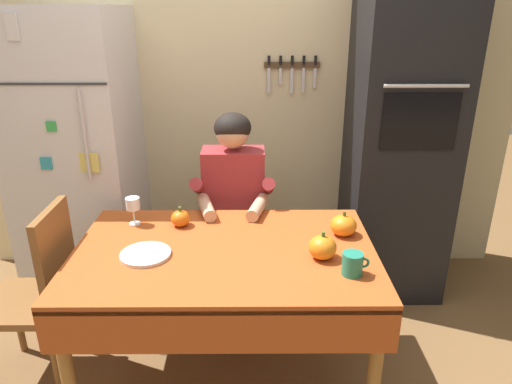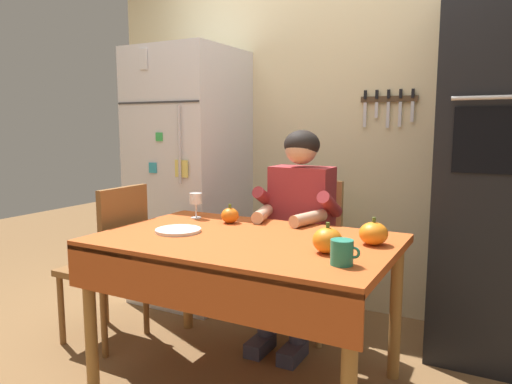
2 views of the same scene
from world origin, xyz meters
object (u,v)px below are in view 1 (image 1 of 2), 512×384
pumpkin_large (323,247)px  wall_oven (400,135)px  chair_left_side (41,289)px  wine_glass (133,205)px  refrigerator (79,160)px  chair_behind_person (235,223)px  pumpkin_medium (343,225)px  dining_table (225,267)px  pumpkin_small (180,218)px  coffee_mug (353,264)px  seated_person (233,201)px  serving_tray (146,254)px

pumpkin_large → wall_oven: bearing=58.3°
chair_left_side → wine_glass: bearing=30.6°
refrigerator → chair_behind_person: size_ratio=1.94×
refrigerator → wine_glass: size_ratio=12.26×
chair_behind_person → chair_left_side: 1.18m
wine_glass → pumpkin_medium: 1.07m
dining_table → pumpkin_small: pumpkin_small is taller
coffee_mug → wine_glass: (-1.03, 0.49, 0.06)m
refrigerator → chair_behind_person: refrigerator is taller
chair_left_side → pumpkin_small: (0.66, 0.23, 0.27)m
seated_person → pumpkin_small: seated_person is taller
pumpkin_large → pumpkin_medium: pumpkin_large is taller
coffee_mug → wine_glass: size_ratio=0.79×
chair_behind_person → wine_glass: bearing=-135.2°
wall_oven → pumpkin_large: size_ratio=16.09×
chair_behind_person → wine_glass: chair_behind_person is taller
refrigerator → wine_glass: (0.47, -0.59, -0.05)m
chair_behind_person → coffee_mug: size_ratio=8.01×
chair_behind_person → pumpkin_small: bearing=-116.4°
pumpkin_large → serving_tray: (-0.80, 0.02, -0.05)m
refrigerator → dining_table: (0.95, -0.88, -0.24)m
dining_table → coffee_mug: 0.60m
seated_person → pumpkin_large: 0.79m
chair_behind_person → chair_left_side: same height
refrigerator → serving_tray: refrigerator is taller
dining_table → chair_behind_person: bearing=88.6°
serving_tray → wine_glass: bearing=110.9°
wine_glass → chair_behind_person: bearing=44.8°
pumpkin_small → pumpkin_medium: bearing=-7.5°
wine_glass → pumpkin_large: bearing=-21.2°
dining_table → chair_behind_person: (0.02, 0.79, -0.14)m
pumpkin_large → chair_behind_person: bearing=116.3°
pumpkin_large → wine_glass: bearing=158.8°
wall_oven → dining_table: bearing=-138.7°
pumpkin_small → serving_tray: 0.34m
chair_left_side → serving_tray: chair_left_side is taller
wine_glass → serving_tray: wine_glass is taller
refrigerator → pumpkin_small: 0.94m
refrigerator → pumpkin_medium: size_ratio=13.99×
refrigerator → chair_left_side: size_ratio=1.94×
chair_left_side → seated_person: bearing=31.2°
dining_table → pumpkin_medium: (0.58, 0.17, 0.14)m
seated_person → pumpkin_large: size_ratio=9.54×
pumpkin_small → coffee_mug: bearing=-30.9°
wine_glass → serving_tray: bearing=-69.1°
seated_person → pumpkin_small: size_ratio=11.77×
wine_glass → pumpkin_medium: wine_glass is taller
wall_oven → coffee_mug: wall_oven is taller
pumpkin_large → pumpkin_small: size_ratio=1.23×
dining_table → chair_left_side: bearing=177.0°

